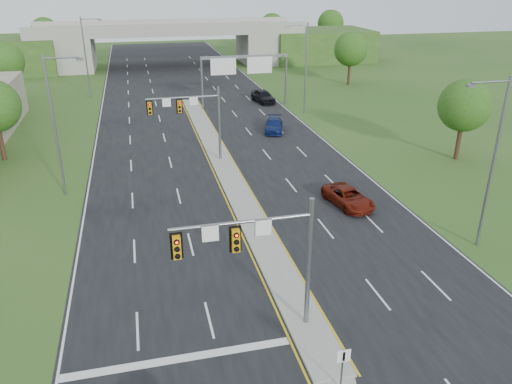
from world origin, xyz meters
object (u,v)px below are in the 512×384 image
object	(u,v)px
signal_mast_near	(263,249)
overpass	(170,47)
signal_mast_far	(194,113)
keep_right_sign	(343,363)
car_far_b	(274,125)
car_far_a	(348,197)
sign_gantry	(244,67)
car_far_c	(263,96)

from	to	relation	value
signal_mast_near	overpass	xyz separation A→B (m)	(2.26, 80.07, -1.17)
signal_mast_far	keep_right_sign	bearing A→B (deg)	-85.61
signal_mast_near	car_far_b	world-z (taller)	signal_mast_near
signal_mast_far	car_far_a	world-z (taller)	signal_mast_far
signal_mast_near	car_far_b	distance (m)	34.66
sign_gantry	car_far_c	xyz separation A→B (m)	(3.09, 1.70, -4.36)
keep_right_sign	overpass	size ratio (longest dim) A/B	0.03
signal_mast_near	car_far_a	size ratio (longest dim) A/B	1.42
signal_mast_far	car_far_b	xyz separation A→B (m)	(9.76, 8.01, -4.02)
signal_mast_far	car_far_b	bearing A→B (deg)	39.36
car_far_b	sign_gantry	bearing A→B (deg)	111.14
sign_gantry	car_far_b	world-z (taller)	sign_gantry
sign_gantry	car_far_b	xyz separation A→B (m)	(0.82, -11.99, -4.53)
keep_right_sign	car_far_a	xyz separation A→B (m)	(7.72, 17.20, -0.81)
signal_mast_near	signal_mast_far	bearing A→B (deg)	90.00
keep_right_sign	car_far_c	world-z (taller)	keep_right_sign
car_far_a	car_far_b	size ratio (longest dim) A/B	1.03
sign_gantry	overpass	world-z (taller)	overpass
signal_mast_near	keep_right_sign	xyz separation A→B (m)	(2.26, -4.45, -3.21)
keep_right_sign	car_far_a	size ratio (longest dim) A/B	0.45
signal_mast_far	car_far_c	size ratio (longest dim) A/B	1.39
sign_gantry	car_far_c	world-z (taller)	sign_gantry
car_far_a	car_far_b	xyz separation A→B (m)	(-0.22, 20.26, 0.01)
signal_mast_far	keep_right_sign	xyz separation A→B (m)	(2.26, -29.45, -3.21)
signal_mast_far	overpass	bearing A→B (deg)	87.65
signal_mast_far	signal_mast_near	bearing A→B (deg)	-90.00
sign_gantry	car_far_a	distance (m)	32.58
signal_mast_far	car_far_b	size ratio (longest dim) A/B	1.47
signal_mast_far	car_far_a	bearing A→B (deg)	-50.82
signal_mast_near	sign_gantry	distance (m)	45.88
signal_mast_far	overpass	size ratio (longest dim) A/B	0.09
overpass	signal_mast_far	bearing A→B (deg)	-92.35
signal_mast_near	sign_gantry	size ratio (longest dim) A/B	0.60
car_far_a	overpass	bearing A→B (deg)	86.60
signal_mast_near	car_far_a	xyz separation A→B (m)	(9.98, 12.75, -4.02)
signal_mast_far	car_far_c	bearing A→B (deg)	60.98
signal_mast_near	overpass	distance (m)	80.11
keep_right_sign	sign_gantry	xyz separation A→B (m)	(6.68, 49.45, 3.72)
keep_right_sign	car_far_c	bearing A→B (deg)	79.19
signal_mast_far	car_far_c	world-z (taller)	signal_mast_far
car_far_b	car_far_c	distance (m)	13.87
car_far_b	car_far_c	world-z (taller)	car_far_c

